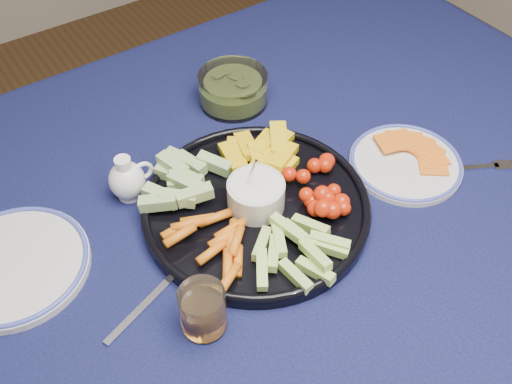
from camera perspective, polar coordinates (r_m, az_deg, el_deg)
dining_table at (r=1.02m, az=-3.07°, el=-5.50°), size 1.67×1.07×0.75m
crudite_platter at (r=0.94m, az=-0.17°, el=-1.10°), size 0.38×0.38×0.12m
creamer_pitcher at (r=0.98m, az=-12.72°, el=1.21°), size 0.08×0.06×0.09m
pickle_bowl at (r=1.15m, az=-2.30°, el=10.16°), size 0.14×0.14×0.06m
cheese_plate at (r=1.06m, az=14.77°, el=2.96°), size 0.20×0.20×0.02m
juice_tumbler at (r=0.81m, az=-5.30°, el=-11.82°), size 0.07×0.07×0.08m
fork_left at (r=0.87m, az=-9.66°, el=-9.68°), size 0.18×0.08×0.00m
fork_right at (r=1.10m, az=21.11°, el=2.31°), size 0.16×0.10×0.00m
side_plate_extra at (r=0.95m, az=-23.04°, el=-6.74°), size 0.23×0.23×0.02m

